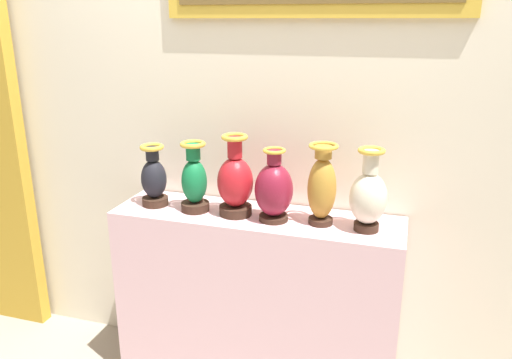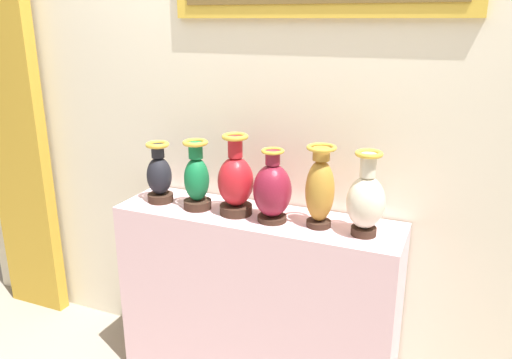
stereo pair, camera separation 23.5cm
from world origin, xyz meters
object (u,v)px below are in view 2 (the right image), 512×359
(vase_onyx, at_px, (159,176))
(vase_crimson, at_px, (236,181))
(vase_ochre, at_px, (320,189))
(vase_burgundy, at_px, (272,190))
(vase_ivory, at_px, (366,200))
(vase_emerald, at_px, (197,179))

(vase_onyx, xyz_separation_m, vase_crimson, (0.43, -0.00, 0.02))
(vase_onyx, distance_m, vase_ochre, 0.84)
(vase_burgundy, bearing_deg, vase_ivory, 1.03)
(vase_onyx, bearing_deg, vase_burgundy, -1.83)
(vase_ivory, bearing_deg, vase_burgundy, -178.97)
(vase_burgundy, bearing_deg, vase_crimson, 175.26)
(vase_crimson, relative_size, vase_ivory, 1.04)
(vase_emerald, xyz_separation_m, vase_ochre, (0.62, 0.01, 0.03))
(vase_crimson, xyz_separation_m, vase_ochre, (0.41, 0.01, 0.02))
(vase_emerald, relative_size, vase_crimson, 0.88)
(vase_onyx, xyz_separation_m, vase_emerald, (0.22, -0.01, 0.01))
(vase_ochre, distance_m, vase_ivory, 0.21)
(vase_burgundy, height_order, vase_ochre, vase_ochre)
(vase_emerald, bearing_deg, vase_onyx, 176.87)
(vase_burgundy, distance_m, vase_ivory, 0.42)
(vase_crimson, xyz_separation_m, vase_burgundy, (0.19, -0.02, -0.01))
(vase_onyx, relative_size, vase_crimson, 0.80)
(vase_emerald, bearing_deg, vase_ochre, 1.39)
(vase_onyx, distance_m, vase_burgundy, 0.62)
(vase_onyx, relative_size, vase_burgundy, 0.91)
(vase_onyx, distance_m, vase_ivory, 1.05)
(vase_crimson, bearing_deg, vase_onyx, 179.48)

